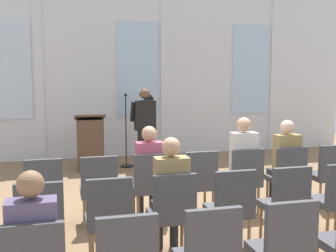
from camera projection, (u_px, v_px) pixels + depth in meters
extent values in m
plane|color=#846647|center=(210.00, 230.00, 5.36)|extent=(14.09, 14.09, 0.00)
cube|color=silver|center=(137.00, 60.00, 9.96)|extent=(10.84, 0.10, 4.56)
cube|color=silver|center=(7.00, 69.00, 9.22)|extent=(1.00, 0.04, 2.20)
cube|color=silver|center=(38.00, 59.00, 9.36)|extent=(0.20, 0.08, 4.56)
cube|color=silver|center=(138.00, 70.00, 9.93)|extent=(1.00, 0.04, 2.20)
cube|color=silver|center=(165.00, 60.00, 10.07)|extent=(0.20, 0.08, 4.56)
cube|color=silver|center=(251.00, 70.00, 10.64)|extent=(1.00, 0.04, 2.20)
cube|color=silver|center=(274.00, 61.00, 10.78)|extent=(0.20, 0.08, 4.56)
cylinder|color=black|center=(141.00, 150.00, 8.72)|extent=(0.14, 0.14, 0.81)
cylinder|color=black|center=(150.00, 149.00, 8.76)|extent=(0.14, 0.14, 0.81)
cube|color=black|center=(145.00, 115.00, 8.65)|extent=(0.42, 0.22, 0.61)
cube|color=#26663F|center=(144.00, 111.00, 8.75)|extent=(0.06, 0.01, 0.37)
sphere|color=brown|center=(145.00, 94.00, 8.61)|extent=(0.21, 0.21, 0.21)
cylinder|color=black|center=(133.00, 111.00, 8.66)|extent=(0.09, 0.28, 0.45)
cylinder|color=black|center=(151.00, 99.00, 8.78)|extent=(0.15, 0.36, 0.15)
cylinder|color=black|center=(148.00, 98.00, 8.89)|extent=(0.11, 0.34, 0.15)
sphere|color=brown|center=(141.00, 94.00, 9.11)|extent=(0.10, 0.10, 0.10)
cylinder|color=black|center=(126.00, 166.00, 8.98)|extent=(0.28, 0.28, 0.03)
cylinder|color=black|center=(126.00, 131.00, 8.89)|extent=(0.02, 0.02, 1.45)
sphere|color=#262626|center=(126.00, 95.00, 8.79)|extent=(0.07, 0.07, 0.07)
cube|color=#4C3828|center=(90.00, 145.00, 8.61)|extent=(0.52, 0.40, 1.05)
cube|color=#4C3828|center=(90.00, 117.00, 8.56)|extent=(0.60, 0.48, 0.14)
cylinder|color=olive|center=(60.00, 208.00, 5.57)|extent=(0.04, 0.04, 0.40)
cylinder|color=olive|center=(31.00, 211.00, 5.49)|extent=(0.04, 0.04, 0.40)
cylinder|color=olive|center=(60.00, 217.00, 5.25)|extent=(0.04, 0.04, 0.40)
cylinder|color=olive|center=(30.00, 219.00, 5.16)|extent=(0.04, 0.04, 0.40)
cube|color=#47474C|center=(45.00, 195.00, 5.34)|extent=(0.46, 0.44, 0.08)
cube|color=#47474C|center=(43.00, 178.00, 5.12)|extent=(0.46, 0.06, 0.46)
cylinder|color=olive|center=(111.00, 204.00, 5.74)|extent=(0.04, 0.04, 0.40)
cylinder|color=olive|center=(84.00, 207.00, 5.65)|extent=(0.04, 0.04, 0.40)
cylinder|color=olive|center=(114.00, 212.00, 5.41)|extent=(0.04, 0.04, 0.40)
cylinder|color=olive|center=(86.00, 215.00, 5.32)|extent=(0.04, 0.04, 0.40)
cube|color=#47474C|center=(98.00, 192.00, 5.50)|extent=(0.46, 0.44, 0.08)
cube|color=#47474C|center=(99.00, 175.00, 5.29)|extent=(0.46, 0.06, 0.46)
cylinder|color=olive|center=(159.00, 201.00, 5.90)|extent=(0.04, 0.04, 0.40)
cylinder|color=olive|center=(134.00, 203.00, 5.82)|extent=(0.04, 0.04, 0.40)
cylinder|color=olive|center=(165.00, 208.00, 5.58)|extent=(0.04, 0.04, 0.40)
cylinder|color=olive|center=(138.00, 210.00, 5.49)|extent=(0.04, 0.04, 0.40)
cube|color=#47474C|center=(149.00, 188.00, 5.67)|extent=(0.46, 0.44, 0.08)
cube|color=#47474C|center=(152.00, 172.00, 5.45)|extent=(0.46, 0.06, 0.46)
cylinder|color=#2D2D33|center=(140.00, 201.00, 5.85)|extent=(0.10, 0.10, 0.44)
cylinder|color=#2D2D33|center=(153.00, 200.00, 5.89)|extent=(0.10, 0.10, 0.44)
cube|color=#2D2D33|center=(148.00, 183.00, 5.72)|extent=(0.34, 0.36, 0.12)
cube|color=#B24C66|center=(150.00, 161.00, 5.57)|extent=(0.36, 0.20, 0.51)
sphere|color=tan|center=(149.00, 134.00, 5.55)|extent=(0.20, 0.20, 0.20)
cylinder|color=olive|center=(205.00, 197.00, 6.07)|extent=(0.04, 0.04, 0.40)
cylinder|color=olive|center=(181.00, 199.00, 5.98)|extent=(0.04, 0.04, 0.40)
cylinder|color=olive|center=(213.00, 204.00, 5.74)|extent=(0.04, 0.04, 0.40)
cylinder|color=olive|center=(188.00, 206.00, 5.65)|extent=(0.04, 0.04, 0.40)
cube|color=#47474C|center=(197.00, 185.00, 5.83)|extent=(0.46, 0.44, 0.08)
cube|color=#47474C|center=(201.00, 169.00, 5.62)|extent=(0.46, 0.06, 0.46)
cylinder|color=olive|center=(248.00, 194.00, 6.23)|extent=(0.04, 0.04, 0.40)
cylinder|color=olive|center=(225.00, 196.00, 6.15)|extent=(0.04, 0.04, 0.40)
cylinder|color=olive|center=(258.00, 201.00, 5.91)|extent=(0.04, 0.04, 0.40)
cylinder|color=olive|center=(234.00, 203.00, 5.82)|extent=(0.04, 0.04, 0.40)
cube|color=#47474C|center=(242.00, 182.00, 6.00)|extent=(0.46, 0.44, 0.08)
cube|color=#47474C|center=(248.00, 166.00, 5.78)|extent=(0.46, 0.06, 0.46)
cylinder|color=#2D2D33|center=(231.00, 194.00, 6.18)|extent=(0.10, 0.10, 0.44)
cylinder|color=#2D2D33|center=(242.00, 193.00, 6.22)|extent=(0.10, 0.10, 0.44)
cube|color=#2D2D33|center=(240.00, 177.00, 6.05)|extent=(0.34, 0.36, 0.12)
cube|color=silver|center=(244.00, 154.00, 5.90)|extent=(0.36, 0.20, 0.59)
sphere|color=tan|center=(244.00, 124.00, 5.87)|extent=(0.20, 0.20, 0.20)
cylinder|color=olive|center=(289.00, 191.00, 6.40)|extent=(0.04, 0.04, 0.40)
cylinder|color=olive|center=(267.00, 193.00, 6.31)|extent=(0.04, 0.04, 0.40)
cylinder|color=olive|center=(301.00, 197.00, 6.07)|extent=(0.04, 0.04, 0.40)
cylinder|color=olive|center=(279.00, 199.00, 5.98)|extent=(0.04, 0.04, 0.40)
cube|color=#47474C|center=(284.00, 179.00, 6.16)|extent=(0.46, 0.44, 0.08)
cube|color=#47474C|center=(292.00, 163.00, 5.95)|extent=(0.46, 0.06, 0.46)
cylinder|color=#2D2D33|center=(272.00, 191.00, 6.34)|extent=(0.10, 0.10, 0.44)
cylinder|color=#2D2D33|center=(283.00, 190.00, 6.39)|extent=(0.10, 0.10, 0.44)
cube|color=#2D2D33|center=(282.00, 174.00, 6.21)|extent=(0.34, 0.36, 0.12)
cube|color=#997F4C|center=(287.00, 153.00, 6.07)|extent=(0.36, 0.20, 0.54)
sphere|color=beige|center=(287.00, 127.00, 6.04)|extent=(0.20, 0.20, 0.20)
cylinder|color=olive|center=(328.00, 188.00, 6.57)|extent=(0.04, 0.04, 0.40)
cylinder|color=olive|center=(307.00, 190.00, 6.48)|extent=(0.04, 0.04, 0.40)
cylinder|color=olive|center=(320.00, 196.00, 6.15)|extent=(0.04, 0.04, 0.40)
cube|color=#47474C|center=(325.00, 176.00, 6.33)|extent=(0.46, 0.44, 0.08)
cube|color=#47474C|center=(334.00, 161.00, 6.11)|extent=(0.46, 0.06, 0.46)
cylinder|color=olive|center=(60.00, 241.00, 4.48)|extent=(0.04, 0.04, 0.40)
cylinder|color=olive|center=(25.00, 245.00, 4.39)|extent=(0.04, 0.04, 0.40)
cube|color=#47474C|center=(41.00, 227.00, 4.25)|extent=(0.46, 0.44, 0.08)
cube|color=#47474C|center=(39.00, 206.00, 4.03)|extent=(0.46, 0.06, 0.46)
cylinder|color=olive|center=(123.00, 235.00, 4.65)|extent=(0.04, 0.04, 0.40)
cylinder|color=olive|center=(90.00, 238.00, 4.56)|extent=(0.04, 0.04, 0.40)
cylinder|color=olive|center=(128.00, 247.00, 4.32)|extent=(0.04, 0.04, 0.40)
cylinder|color=olive|center=(92.00, 251.00, 4.23)|extent=(0.04, 0.04, 0.40)
cube|color=#47474C|center=(108.00, 221.00, 4.41)|extent=(0.46, 0.44, 0.08)
cube|color=#47474C|center=(110.00, 201.00, 4.19)|extent=(0.46, 0.06, 0.46)
cylinder|color=olive|center=(182.00, 230.00, 4.81)|extent=(0.04, 0.04, 0.40)
cylinder|color=olive|center=(151.00, 233.00, 4.72)|extent=(0.04, 0.04, 0.40)
cylinder|color=olive|center=(191.00, 241.00, 4.49)|extent=(0.04, 0.04, 0.40)
cylinder|color=olive|center=(158.00, 244.00, 4.40)|extent=(0.04, 0.04, 0.40)
cube|color=#47474C|center=(170.00, 215.00, 4.58)|extent=(0.46, 0.44, 0.08)
cube|color=#47474C|center=(175.00, 196.00, 4.36)|extent=(0.46, 0.06, 0.46)
cylinder|color=#2D2D33|center=(159.00, 230.00, 4.75)|extent=(0.10, 0.10, 0.44)
cylinder|color=#2D2D33|center=(174.00, 228.00, 4.80)|extent=(0.10, 0.10, 0.44)
cube|color=#2D2D33|center=(169.00, 208.00, 4.63)|extent=(0.34, 0.36, 0.12)
cube|color=#997F4C|center=(172.00, 182.00, 4.48)|extent=(0.36, 0.20, 0.53)
sphere|color=tan|center=(171.00, 147.00, 4.45)|extent=(0.20, 0.20, 0.20)
cylinder|color=olive|center=(237.00, 224.00, 4.98)|extent=(0.04, 0.04, 0.40)
cylinder|color=olive|center=(208.00, 227.00, 4.89)|extent=(0.04, 0.04, 0.40)
cylinder|color=olive|center=(249.00, 235.00, 4.65)|extent=(0.04, 0.04, 0.40)
cylinder|color=olive|center=(218.00, 238.00, 4.56)|extent=(0.04, 0.04, 0.40)
cube|color=#47474C|center=(228.00, 211.00, 4.74)|extent=(0.46, 0.44, 0.08)
cube|color=#47474C|center=(236.00, 192.00, 4.52)|extent=(0.46, 0.06, 0.46)
cylinder|color=olive|center=(288.00, 220.00, 5.14)|extent=(0.04, 0.04, 0.40)
cylinder|color=olive|center=(261.00, 222.00, 5.06)|extent=(0.04, 0.04, 0.40)
cylinder|color=olive|center=(303.00, 230.00, 4.82)|extent=(0.04, 0.04, 0.40)
cylinder|color=olive|center=(275.00, 232.00, 4.73)|extent=(0.04, 0.04, 0.40)
cube|color=#47474C|center=(282.00, 206.00, 4.91)|extent=(0.46, 0.44, 0.08)
cube|color=#47474C|center=(292.00, 188.00, 4.69)|extent=(0.46, 0.06, 0.46)
cylinder|color=olive|center=(336.00, 215.00, 5.31)|extent=(0.04, 0.04, 0.40)
cylinder|color=olive|center=(311.00, 217.00, 5.22)|extent=(0.04, 0.04, 0.40)
cylinder|color=olive|center=(327.00, 227.00, 4.89)|extent=(0.04, 0.04, 0.40)
cube|color=#47474C|center=(333.00, 202.00, 5.07)|extent=(0.46, 0.44, 0.08)
cube|color=#594C72|center=(32.00, 234.00, 3.06)|extent=(0.36, 0.20, 0.51)
sphere|color=#8C6647|center=(30.00, 184.00, 3.03)|extent=(0.20, 0.20, 0.20)
cube|color=#47474C|center=(127.00, 246.00, 3.10)|extent=(0.46, 0.06, 0.46)
cube|color=#47474C|center=(214.00, 237.00, 3.27)|extent=(0.46, 0.06, 0.46)
cube|color=#47474C|center=(279.00, 252.00, 3.65)|extent=(0.46, 0.44, 0.08)
cube|color=#47474C|center=(292.00, 229.00, 3.43)|extent=(0.46, 0.06, 0.46)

